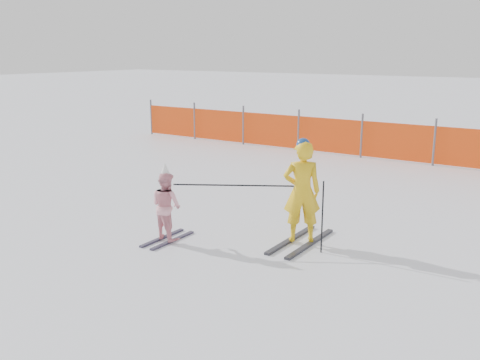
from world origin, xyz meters
name	(u,v)px	position (x,y,z in m)	size (l,w,h in m)	color
ground	(222,250)	(0.00, 0.00, 0.00)	(120.00, 120.00, 0.00)	white
adult	(302,192)	(0.85, 0.95, 0.83)	(0.69, 1.53, 1.67)	black
child	(166,205)	(-0.99, -0.12, 0.58)	(0.58, 1.00, 1.27)	black
ski_poles	(265,197)	(0.44, 0.54, 0.79)	(2.20, 0.97, 1.11)	black
safety_fence	(340,136)	(-1.58, 8.14, 0.56)	(14.82, 0.06, 1.25)	#595960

